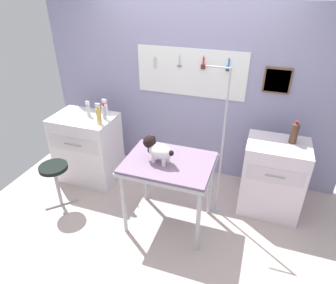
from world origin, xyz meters
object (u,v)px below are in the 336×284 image
at_px(cabinet_right, 272,177).
at_px(stool, 55,174).
at_px(dog, 157,149).
at_px(spray_bottle_tall, 104,112).
at_px(grooming_arm, 221,152).
at_px(soda_bottle, 294,133).
at_px(grooming_table, 169,168).
at_px(counter_left, 88,148).

relative_size(cabinet_right, stool, 1.54).
xyz_separation_m(dog, spray_bottle_tall, (-0.92, 0.57, 0.04)).
height_order(grooming_arm, spray_bottle_tall, grooming_arm).
bearing_deg(soda_bottle, grooming_table, -150.24).
bearing_deg(grooming_table, grooming_arm, 37.86).
relative_size(grooming_arm, counter_left, 1.89).
bearing_deg(dog, counter_left, 156.61).
xyz_separation_m(dog, soda_bottle, (1.32, 0.72, 0.05)).
height_order(grooming_arm, counter_left, grooming_arm).
height_order(grooming_table, cabinet_right, cabinet_right).
distance_m(grooming_arm, stool, 1.95).
bearing_deg(grooming_table, spray_bottle_tall, 152.73).
xyz_separation_m(grooming_arm, counter_left, (-1.81, 0.12, -0.36)).
bearing_deg(stool, grooming_arm, 16.39).
xyz_separation_m(cabinet_right, soda_bottle, (0.13, 0.07, 0.58)).
bearing_deg(grooming_table, soda_bottle, 29.76).
distance_m(dog, stool, 1.35).
relative_size(grooming_table, soda_bottle, 3.59).
relative_size(grooming_arm, dog, 4.78).
bearing_deg(spray_bottle_tall, counter_left, -172.14).
bearing_deg(grooming_arm, counter_left, 176.23).
bearing_deg(counter_left, grooming_table, -20.30).
bearing_deg(grooming_table, dog, -162.87).
distance_m(dog, spray_bottle_tall, 1.08).
xyz_separation_m(stool, soda_bottle, (2.56, 0.86, 0.55)).
bearing_deg(dog, cabinet_right, 28.74).
relative_size(grooming_table, dog, 2.53).
bearing_deg(stool, cabinet_right, 17.86).
height_order(grooming_arm, dog, grooming_arm).
height_order(grooming_table, grooming_arm, grooming_arm).
bearing_deg(soda_bottle, dog, -151.22).
bearing_deg(counter_left, dog, -23.39).
distance_m(grooming_arm, cabinet_right, 0.74).
relative_size(dog, soda_bottle, 1.42).
height_order(spray_bottle_tall, soda_bottle, soda_bottle).
relative_size(grooming_table, grooming_arm, 0.53).
height_order(dog, soda_bottle, soda_bottle).
bearing_deg(dog, spray_bottle_tall, 148.37).
bearing_deg(spray_bottle_tall, grooming_arm, -6.04).
bearing_deg(grooming_arm, spray_bottle_tall, 173.96).
xyz_separation_m(counter_left, spray_bottle_tall, (0.30, 0.04, 0.56)).
bearing_deg(cabinet_right, soda_bottle, 29.14).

